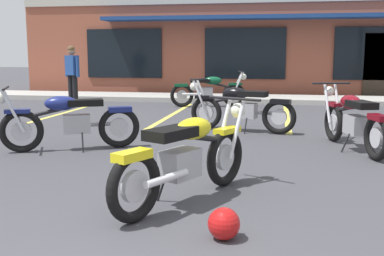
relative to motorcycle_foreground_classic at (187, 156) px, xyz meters
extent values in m
plane|color=#3D3D42|center=(-0.27, 1.63, -0.46)|extent=(80.00, 80.00, 0.00)
cube|color=#A8A59E|center=(-0.27, 10.13, -0.39)|extent=(22.00, 1.80, 0.14)
cube|color=brown|center=(-0.27, 14.22, 1.24)|extent=(15.92, 5.14, 3.41)
cube|color=black|center=(-4.51, 11.61, 0.99)|extent=(2.72, 0.06, 1.70)
cube|color=black|center=(-0.27, 11.61, 0.99)|extent=(2.72, 0.06, 1.70)
cube|color=black|center=(3.98, 11.61, 0.99)|extent=(2.72, 0.06, 1.70)
cube|color=#33281E|center=(4.11, 11.61, 0.59)|extent=(1.10, 0.06, 2.10)
cube|color=navy|center=(-0.27, 11.20, 2.15)|extent=(9.55, 0.90, 0.12)
cube|color=#DBCC4C|center=(-4.33, 6.53, -0.46)|extent=(0.12, 4.80, 0.01)
cube|color=#DBCC4C|center=(-1.62, 6.53, -0.46)|extent=(0.12, 4.80, 0.01)
cube|color=#DBCC4C|center=(1.09, 6.53, -0.46)|extent=(0.12, 4.80, 0.01)
torus|color=black|center=(-0.33, -0.66, -0.14)|extent=(0.37, 0.62, 0.64)
cylinder|color=#B7B7BC|center=(-0.33, -0.66, -0.14)|extent=(0.18, 0.28, 0.29)
torus|color=black|center=(0.31, 0.62, -0.14)|extent=(0.37, 0.62, 0.64)
cylinder|color=#B7B7BC|center=(0.31, 0.62, -0.14)|extent=(0.18, 0.28, 0.29)
cylinder|color=silver|center=(0.27, 0.75, 0.18)|extent=(0.18, 0.31, 0.66)
cylinder|color=silver|center=(0.43, 0.67, 0.18)|extent=(0.18, 0.31, 0.66)
cylinder|color=black|center=(0.39, 0.79, 0.50)|extent=(0.61, 0.32, 0.03)
sphere|color=silver|center=(0.42, 0.86, 0.36)|extent=(0.23, 0.23, 0.17)
cube|color=yellow|center=(0.33, 0.66, 0.16)|extent=(0.29, 0.38, 0.06)
cube|color=#9E9EA3|center=(-0.05, -0.09, -0.06)|extent=(0.39, 0.47, 0.28)
cylinder|color=silver|center=(-0.09, -0.48, -0.10)|extent=(0.31, 0.52, 0.07)
cylinder|color=black|center=(0.04, 0.09, 0.18)|extent=(0.47, 0.87, 0.26)
ellipsoid|color=yellow|center=(0.05, 0.11, 0.26)|extent=(0.45, 0.55, 0.22)
cube|color=black|center=(-0.11, -0.22, 0.26)|extent=(0.48, 0.59, 0.10)
cube|color=yellow|center=(-0.34, -0.68, 0.14)|extent=(0.30, 0.39, 0.08)
cylinder|color=black|center=(-0.24, -0.07, -0.32)|extent=(0.13, 0.08, 0.29)
torus|color=black|center=(0.90, 4.15, -0.14)|extent=(0.64, 0.26, 0.64)
cylinder|color=#B7B7BC|center=(0.90, 4.15, -0.14)|extent=(0.29, 0.13, 0.29)
torus|color=black|center=(-0.49, 4.52, -0.14)|extent=(0.64, 0.26, 0.64)
cylinder|color=#B7B7BC|center=(-0.49, 4.52, -0.14)|extent=(0.29, 0.13, 0.29)
cylinder|color=silver|center=(-0.61, 4.46, 0.18)|extent=(0.33, 0.13, 0.66)
cylinder|color=silver|center=(-0.57, 4.63, 0.18)|extent=(0.33, 0.13, 0.66)
cylinder|color=black|center=(-0.67, 4.56, 0.50)|extent=(0.20, 0.65, 0.03)
sphere|color=silver|center=(-0.75, 4.59, 0.36)|extent=(0.21, 0.21, 0.17)
cube|color=black|center=(-0.53, 4.53, 0.16)|extent=(0.38, 0.23, 0.06)
cube|color=#9E9EA3|center=(0.28, 4.31, -0.06)|extent=(0.45, 0.34, 0.28)
cylinder|color=silver|center=(0.67, 4.35, -0.10)|extent=(0.55, 0.21, 0.07)
cylinder|color=black|center=(0.08, 4.36, 0.18)|extent=(0.93, 0.30, 0.26)
ellipsoid|color=black|center=(0.07, 4.37, 0.26)|extent=(0.53, 0.38, 0.22)
cube|color=black|center=(0.41, 4.28, 0.26)|extent=(0.57, 0.41, 0.10)
cube|color=black|center=(0.92, 4.14, 0.14)|extent=(0.39, 0.25, 0.08)
cylinder|color=black|center=(0.30, 4.12, -0.32)|extent=(0.06, 0.14, 0.29)
torus|color=black|center=(-1.56, 2.47, -0.14)|extent=(0.62, 0.37, 0.64)
cylinder|color=#B7B7BC|center=(-1.56, 2.47, -0.14)|extent=(0.29, 0.18, 0.29)
torus|color=black|center=(-2.85, 1.84, -0.14)|extent=(0.62, 0.37, 0.64)
cylinder|color=#B7B7BC|center=(-2.85, 1.84, -0.14)|extent=(0.29, 0.18, 0.29)
cylinder|color=silver|center=(-2.90, 1.72, 0.18)|extent=(0.31, 0.18, 0.66)
cylinder|color=silver|center=(-2.98, 1.88, 0.18)|extent=(0.31, 0.18, 0.66)
cylinder|color=black|center=(-3.02, 1.76, 0.50)|extent=(0.32, 0.61, 0.03)
sphere|color=silver|center=(-3.09, 1.73, 0.36)|extent=(0.23, 0.23, 0.17)
cube|color=navy|center=(-2.89, 1.82, 0.16)|extent=(0.39, 0.28, 0.06)
cube|color=#9E9EA3|center=(-2.13, 2.19, -0.06)|extent=(0.46, 0.39, 0.28)
cylinder|color=silver|center=(-1.86, 2.48, -0.10)|extent=(0.53, 0.30, 0.07)
cylinder|color=black|center=(-2.31, 2.10, 0.18)|extent=(0.87, 0.46, 0.26)
ellipsoid|color=navy|center=(-2.33, 2.09, 0.26)|extent=(0.55, 0.44, 0.22)
cube|color=black|center=(-2.01, 2.25, 0.26)|extent=(0.59, 0.48, 0.10)
cube|color=navy|center=(-1.54, 2.48, 0.14)|extent=(0.39, 0.30, 0.08)
cylinder|color=black|center=(-1.99, 2.06, -0.32)|extent=(0.08, 0.13, 0.29)
torus|color=black|center=(-1.72, 8.15, -0.14)|extent=(0.64, 0.26, 0.64)
cylinder|color=#B7B7BC|center=(-1.72, 8.15, -0.14)|extent=(0.29, 0.13, 0.29)
torus|color=black|center=(-0.33, 8.52, -0.14)|extent=(0.64, 0.26, 0.64)
cylinder|color=#B7B7BC|center=(-0.33, 8.52, -0.14)|extent=(0.29, 0.13, 0.29)
cylinder|color=silver|center=(-0.26, 8.63, 0.18)|extent=(0.33, 0.12, 0.66)
cylinder|color=silver|center=(-0.21, 8.46, 0.18)|extent=(0.33, 0.12, 0.66)
cylinder|color=black|center=(-0.16, 8.56, 0.50)|extent=(0.20, 0.65, 0.03)
sphere|color=silver|center=(-0.08, 8.58, 0.36)|extent=(0.21, 0.21, 0.17)
cube|color=#0F4C2D|center=(-0.29, 8.53, 0.16)|extent=(0.38, 0.23, 0.06)
cube|color=#9E9EA3|center=(-1.11, 8.31, -0.06)|extent=(0.45, 0.33, 0.28)
cylinder|color=silver|center=(-1.43, 8.09, -0.10)|extent=(0.55, 0.21, 0.07)
cylinder|color=black|center=(-0.91, 8.37, 0.18)|extent=(0.93, 0.30, 0.26)
ellipsoid|color=#0F4C2D|center=(-0.89, 8.37, 0.26)|extent=(0.53, 0.37, 0.22)
cube|color=black|center=(-1.24, 8.28, 0.26)|extent=(0.57, 0.40, 0.10)
cube|color=#0F4C2D|center=(-1.74, 8.15, 0.14)|extent=(0.39, 0.25, 0.08)
cylinder|color=black|center=(-1.22, 8.47, -0.32)|extent=(0.06, 0.14, 0.29)
torus|color=black|center=(2.21, 2.23, -0.14)|extent=(0.28, 0.64, 0.64)
cylinder|color=#B7B7BC|center=(2.21, 2.23, -0.14)|extent=(0.14, 0.29, 0.29)
torus|color=black|center=(1.80, 3.61, -0.14)|extent=(0.28, 0.64, 0.64)
cylinder|color=#B7B7BC|center=(1.80, 3.61, -0.14)|extent=(0.14, 0.29, 0.29)
cylinder|color=silver|center=(1.68, 3.68, 0.18)|extent=(0.14, 0.32, 0.66)
cylinder|color=silver|center=(1.85, 3.73, 0.18)|extent=(0.14, 0.32, 0.66)
cylinder|color=black|center=(1.75, 3.78, 0.50)|extent=(0.64, 0.22, 0.03)
sphere|color=silver|center=(1.72, 3.86, 0.36)|extent=(0.21, 0.21, 0.17)
cube|color=maroon|center=(1.79, 3.65, 0.16)|extent=(0.24, 0.39, 0.06)
cube|color=#9E9EA3|center=(2.03, 2.84, -0.06)|extent=(0.35, 0.45, 0.28)
cylinder|color=silver|center=(2.27, 2.53, -0.10)|extent=(0.23, 0.55, 0.07)
cylinder|color=black|center=(1.97, 3.03, 0.18)|extent=(0.33, 0.92, 0.26)
ellipsoid|color=maroon|center=(1.97, 3.05, 0.26)|extent=(0.39, 0.53, 0.22)
cube|color=black|center=(2.07, 2.71, 0.26)|extent=(0.42, 0.58, 0.10)
cube|color=maroon|center=(2.22, 2.21, 0.14)|extent=(0.26, 0.39, 0.08)
cylinder|color=black|center=(1.88, 2.72, -0.32)|extent=(0.14, 0.06, 0.29)
cube|color=black|center=(-5.03, 8.36, -0.42)|extent=(0.20, 0.26, 0.08)
cube|color=black|center=(-4.86, 8.27, -0.42)|extent=(0.20, 0.26, 0.08)
cylinder|color=black|center=(-5.05, 8.33, 0.00)|extent=(0.20, 0.20, 0.80)
cylinder|color=black|center=(-4.88, 8.23, 0.00)|extent=(0.20, 0.20, 0.80)
cube|color=#23478C|center=(-4.96, 8.28, 0.66)|extent=(0.44, 0.37, 0.56)
cylinder|color=#23478C|center=(-5.19, 8.40, 0.62)|extent=(0.14, 0.14, 0.58)
cylinder|color=#23478C|center=(-4.74, 8.16, 0.62)|extent=(0.14, 0.14, 0.58)
sphere|color=#A07556|center=(-4.96, 8.28, 1.06)|extent=(0.30, 0.30, 0.22)
sphere|color=brown|center=(-4.97, 8.27, 1.11)|extent=(0.28, 0.28, 0.21)
sphere|color=#B71414|center=(0.47, -0.91, -0.33)|extent=(0.26, 0.26, 0.26)
cube|color=black|center=(0.47, -0.81, -0.34)|extent=(0.18, 0.03, 0.09)
camera|label=1|loc=(0.87, -4.44, 1.00)|focal=43.96mm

